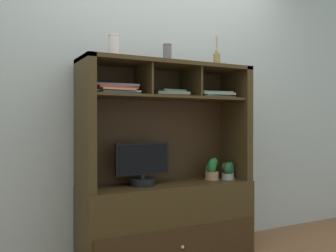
% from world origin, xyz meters
% --- Properties ---
extents(back_wall, '(6.00, 0.02, 2.80)m').
position_xyz_m(back_wall, '(0.00, 0.24, 1.40)').
color(back_wall, '#ACB4B2').
rests_on(back_wall, ground).
extents(media_console, '(1.37, 0.45, 1.52)m').
position_xyz_m(media_console, '(0.00, 0.01, 0.48)').
color(media_console, '#3C2C15').
rests_on(media_console, ground).
extents(tv_monitor, '(0.43, 0.19, 0.32)m').
position_xyz_m(tv_monitor, '(-0.21, 0.01, 0.72)').
color(tv_monitor, black).
rests_on(tv_monitor, media_console).
extents(potted_orchid, '(0.13, 0.13, 0.18)m').
position_xyz_m(potted_orchid, '(0.42, 0.01, 0.66)').
color(potted_orchid, '#AE7C56').
rests_on(potted_orchid, media_console).
extents(potted_fern, '(0.12, 0.12, 0.15)m').
position_xyz_m(potted_fern, '(0.54, -0.04, 0.65)').
color(potted_fern, gray).
rests_on(potted_fern, media_console).
extents(magazine_stack_left, '(0.29, 0.28, 0.05)m').
position_xyz_m(magazine_stack_left, '(0.01, 0.01, 1.29)').
color(magazine_stack_left, gray).
rests_on(magazine_stack_left, media_console).
extents(magazine_stack_centre, '(0.32, 0.26, 0.05)m').
position_xyz_m(magazine_stack_centre, '(0.39, -0.03, 1.29)').
color(magazine_stack_centre, '#3A373A').
rests_on(magazine_stack_centre, media_console).
extents(magazine_stack_right, '(0.35, 0.27, 0.07)m').
position_xyz_m(magazine_stack_right, '(-0.45, -0.03, 1.30)').
color(magazine_stack_right, '#30314B').
rests_on(magazine_stack_right, media_console).
extents(diffuser_bottle, '(0.06, 0.06, 0.26)m').
position_xyz_m(diffuser_bottle, '(0.45, -0.02, 1.58)').
color(diffuser_bottle, olive).
rests_on(diffuser_bottle, media_console).
extents(ceramic_vase, '(0.08, 0.08, 0.17)m').
position_xyz_m(ceramic_vase, '(-0.45, -0.01, 1.61)').
color(ceramic_vase, silver).
rests_on(ceramic_vase, media_console).
extents(accent_vase, '(0.07, 0.07, 0.15)m').
position_xyz_m(accent_vase, '(0.00, 0.01, 1.60)').
color(accent_vase, '#635B61').
rests_on(accent_vase, media_console).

